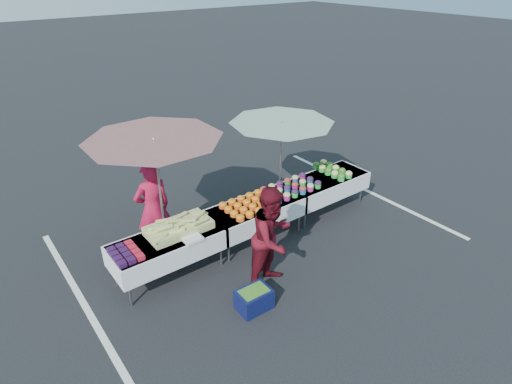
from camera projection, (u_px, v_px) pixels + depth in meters
ground at (256, 238)px, 8.17m from camera, size 80.00×80.00×0.00m
stripe_left at (88, 311)px, 6.47m from camera, size 0.10×5.00×0.00m
stripe_right at (366, 190)px, 9.87m from camera, size 0.10×5.00×0.00m
table_left at (168, 246)px, 6.93m from camera, size 1.86×0.81×0.75m
table_center at (256, 212)px, 7.89m from camera, size 1.86×0.81×0.75m
table_right at (325, 185)px, 8.85m from camera, size 1.86×0.81×0.75m
berry_punnets at (125, 254)px, 6.42m from camera, size 0.40×0.54×0.08m
corn_pile at (179, 227)px, 6.98m from camera, size 1.16×0.57×0.26m
plastic_bags at (192, 239)px, 6.79m from camera, size 0.30×0.25×0.05m
carrot_bowls at (250, 204)px, 7.70m from camera, size 0.95×0.69×0.11m
potato_cups at (291, 187)px, 8.23m from camera, size 1.14×0.58×0.16m
bean_baskets at (332, 170)px, 8.93m from camera, size 0.36×0.86×0.15m
vendor at (153, 209)px, 7.42m from camera, size 0.65×0.43×1.76m
customer at (273, 238)px, 6.64m from camera, size 0.99×0.87×1.74m
umbrella_left at (155, 150)px, 6.72m from camera, size 2.90×2.90×2.26m
umbrella_right at (282, 131)px, 8.06m from camera, size 2.32×2.32×2.04m
storage_bin at (254, 299)px, 6.44m from camera, size 0.52×0.39×0.33m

